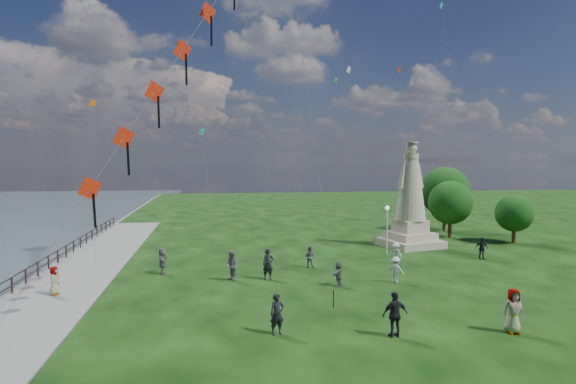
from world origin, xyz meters
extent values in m
cube|color=slate|center=(-16.50, 10.00, -0.20)|extent=(0.30, 160.00, 0.60)
cube|color=slate|center=(-14.00, 8.00, 0.05)|extent=(5.00, 60.00, 0.10)
cylinder|color=black|center=(-16.30, 8.00, 0.50)|extent=(0.11, 0.11, 1.00)
cylinder|color=black|center=(-16.30, 10.00, 0.50)|extent=(0.11, 0.11, 1.00)
cylinder|color=black|center=(-16.30, 12.00, 0.50)|extent=(0.11, 0.11, 1.00)
cylinder|color=black|center=(-16.30, 14.00, 0.50)|extent=(0.11, 0.11, 1.00)
cylinder|color=black|center=(-16.30, 16.00, 0.50)|extent=(0.11, 0.11, 1.00)
cylinder|color=black|center=(-16.30, 18.00, 0.50)|extent=(0.11, 0.11, 1.00)
cylinder|color=black|center=(-16.30, 20.00, 0.50)|extent=(0.11, 0.11, 1.00)
cylinder|color=black|center=(-16.30, 22.00, 0.50)|extent=(0.11, 0.11, 1.00)
cylinder|color=black|center=(-16.30, 24.00, 0.50)|extent=(0.11, 0.11, 1.00)
cylinder|color=black|center=(-16.30, 26.00, 0.50)|extent=(0.11, 0.11, 1.00)
cylinder|color=black|center=(-16.30, 28.00, 0.50)|extent=(0.11, 0.11, 1.00)
cylinder|color=black|center=(-16.30, 30.00, 0.50)|extent=(0.11, 0.11, 1.00)
cylinder|color=black|center=(-16.30, 32.00, 0.50)|extent=(0.11, 0.11, 1.00)
cylinder|color=black|center=(-16.30, 34.00, 0.50)|extent=(0.11, 0.11, 1.00)
cylinder|color=black|center=(-16.30, 36.00, 0.50)|extent=(0.11, 0.11, 1.00)
cube|color=black|center=(-16.30, 10.00, 0.98)|extent=(0.06, 52.00, 0.06)
cube|color=black|center=(-16.30, 10.00, 0.55)|extent=(0.06, 52.00, 0.06)
cube|color=tan|center=(11.32, 18.71, 0.31)|extent=(5.33, 5.33, 0.63)
cube|color=tan|center=(11.32, 18.71, 0.94)|extent=(4.06, 4.06, 0.63)
cube|color=tan|center=(11.32, 18.71, 1.78)|extent=(2.79, 2.79, 1.05)
cylinder|color=tan|center=(11.32, 18.71, 7.74)|extent=(1.52, 1.52, 0.42)
sphere|color=tan|center=(11.32, 18.71, 8.39)|extent=(0.96, 0.96, 0.96)
cylinder|color=tan|center=(11.32, 18.71, 8.89)|extent=(1.15, 1.15, 0.10)
cylinder|color=silver|center=(8.07, 15.64, 1.78)|extent=(0.11, 0.11, 3.57)
sphere|color=white|center=(8.07, 15.64, 3.67)|extent=(0.36, 0.36, 0.36)
cylinder|color=#382314|center=(17.02, 22.63, 1.04)|extent=(0.36, 0.36, 2.07)
sphere|color=#12350E|center=(17.02, 22.63, 3.37)|extent=(4.15, 4.15, 4.15)
cylinder|color=#382314|center=(21.22, 18.94, 0.82)|extent=(0.36, 0.36, 1.64)
sphere|color=#12350E|center=(21.22, 18.94, 2.67)|extent=(3.28, 3.28, 3.28)
cylinder|color=#382314|center=(18.61, 26.83, 1.28)|extent=(0.36, 0.36, 2.56)
sphere|color=#12350E|center=(18.61, 26.83, 4.16)|extent=(5.12, 5.12, 5.12)
imported|color=black|center=(-2.78, -0.20, 0.88)|extent=(0.72, 0.56, 1.75)
imported|color=#595960|center=(-4.31, 9.19, 0.93)|extent=(0.89, 1.05, 1.86)
imported|color=silver|center=(5.48, 7.28, 0.78)|extent=(1.10, 1.06, 1.56)
imported|color=black|center=(2.02, -1.29, 0.96)|extent=(1.18, 0.69, 1.92)
imported|color=#595960|center=(7.17, -1.65, 0.96)|extent=(0.98, 0.65, 1.92)
imported|color=#595960|center=(-8.64, 11.72, 0.86)|extent=(0.71, 1.61, 1.73)
imported|color=black|center=(-2.06, 9.21, 0.96)|extent=(0.78, 0.59, 1.92)
imported|color=#595960|center=(1.16, 12.13, 0.74)|extent=(0.84, 0.69, 1.49)
imported|color=silver|center=(7.46, 12.23, 0.75)|extent=(0.95, 1.09, 1.51)
imported|color=black|center=(14.39, 12.77, 0.82)|extent=(1.02, 0.64, 1.63)
imported|color=#595960|center=(-13.90, 7.27, 0.79)|extent=(0.56, 0.82, 1.57)
imported|color=#595960|center=(1.84, 7.00, 0.73)|extent=(1.24, 1.46, 1.47)
cube|color=red|center=(-10.58, 1.52, 6.16)|extent=(0.87, 0.64, 1.03)
cube|color=black|center=(-10.40, 1.42, 5.21)|extent=(0.10, 0.28, 1.48)
cube|color=red|center=(-9.33, 2.60, 8.37)|extent=(0.87, 0.64, 1.03)
cube|color=black|center=(-9.15, 2.50, 7.42)|extent=(0.10, 0.28, 1.48)
cube|color=red|center=(-8.07, 3.68, 10.58)|extent=(0.87, 0.64, 1.03)
cube|color=black|center=(-7.89, 3.58, 9.63)|extent=(0.10, 0.28, 1.48)
cube|color=red|center=(-6.82, 4.76, 12.80)|extent=(0.87, 0.64, 1.03)
cube|color=black|center=(-6.64, 4.66, 11.85)|extent=(0.10, 0.28, 1.48)
cube|color=red|center=(-5.57, 5.84, 15.01)|extent=(0.87, 0.64, 1.03)
cube|color=black|center=(-5.39, 5.74, 14.06)|extent=(0.10, 0.28, 1.48)
cylinder|color=black|center=(0.50, 3.00, 0.45)|extent=(0.06, 0.06, 0.90)
cube|color=teal|center=(-6.19, 20.17, 9.74)|extent=(0.51, 0.39, 0.57)
cylinder|color=#595959|center=(-5.69, 17.67, 4.89)|extent=(1.02, 5.01, 9.70)
cube|color=silver|center=(6.39, 20.85, 15.22)|extent=(0.51, 0.39, 0.57)
cylinder|color=#595959|center=(6.89, 18.35, 7.63)|extent=(1.02, 5.02, 15.17)
cube|color=red|center=(13.31, 26.57, 16.52)|extent=(0.51, 0.39, 0.57)
cylinder|color=#595959|center=(13.81, 24.07, 8.28)|extent=(1.02, 5.02, 16.47)
cylinder|color=#595959|center=(-0.56, 25.89, 12.50)|extent=(1.02, 5.02, 24.90)
cube|color=green|center=(8.07, 31.64, 16.14)|extent=(0.51, 0.39, 0.57)
cylinder|color=#595959|center=(8.57, 29.14, 8.10)|extent=(1.02, 5.02, 16.09)
cube|color=#EA5B0F|center=(-14.13, 18.03, 11.63)|extent=(0.51, 0.39, 0.57)
cylinder|color=#595959|center=(-13.63, 15.53, 5.84)|extent=(1.02, 5.02, 11.59)
cylinder|color=#595959|center=(1.57, 21.62, 15.75)|extent=(1.02, 5.02, 31.41)
cube|color=teal|center=(15.17, 21.53, 21.33)|extent=(0.51, 0.39, 0.57)
cylinder|color=#595959|center=(15.67, 19.03, 10.69)|extent=(1.02, 5.02, 21.28)
camera|label=1|loc=(-5.49, -19.95, 7.34)|focal=30.00mm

